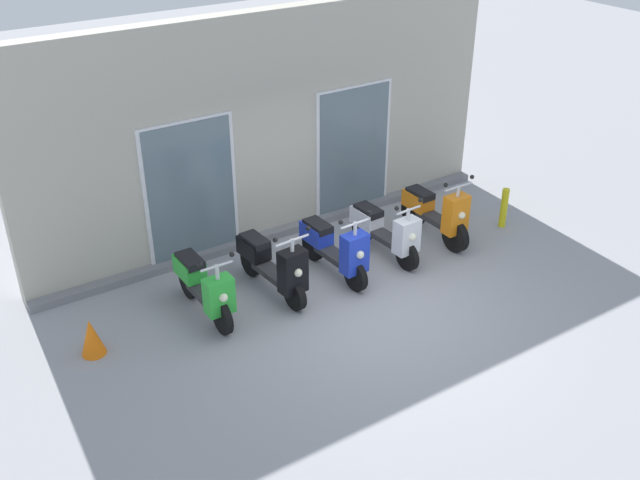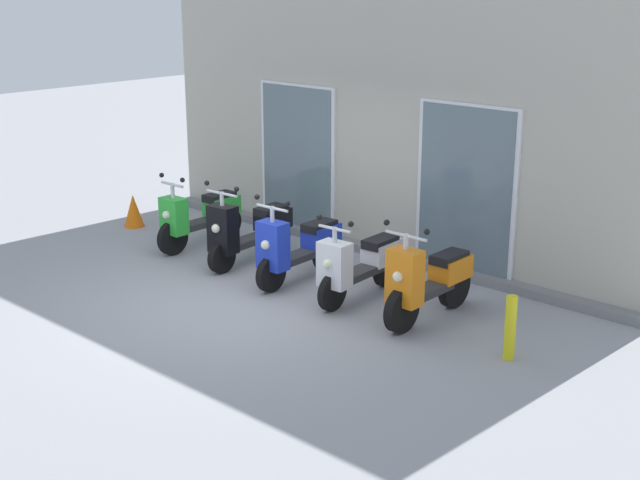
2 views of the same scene
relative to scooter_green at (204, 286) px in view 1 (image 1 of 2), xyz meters
The scene contains 9 objects.
ground_plane 2.39m from the scooter_green, 28.22° to the right, with size 40.00×40.00×0.00m, color #939399.
storefront_facade 2.95m from the scooter_green, 38.72° to the left, with size 8.29×0.50×3.68m.
scooter_green is the anchor object (origin of this frame).
scooter_black 1.08m from the scooter_green, ahead, with size 0.61×1.60×1.23m.
scooter_blue 2.11m from the scooter_green, ahead, with size 0.58×1.57×1.22m.
scooter_white 3.10m from the scooter_green, ahead, with size 0.54×1.57×1.14m.
scooter_orange 4.14m from the scooter_green, ahead, with size 0.61×1.58×1.26m.
traffic_cone 1.62m from the scooter_green, behind, with size 0.32×0.32×0.52m, color orange.
curb_bollard 5.41m from the scooter_green, ahead, with size 0.12×0.12×0.70m, color yellow.
Camera 1 is at (-5.39, -6.93, 5.97)m, focal length 41.35 mm.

